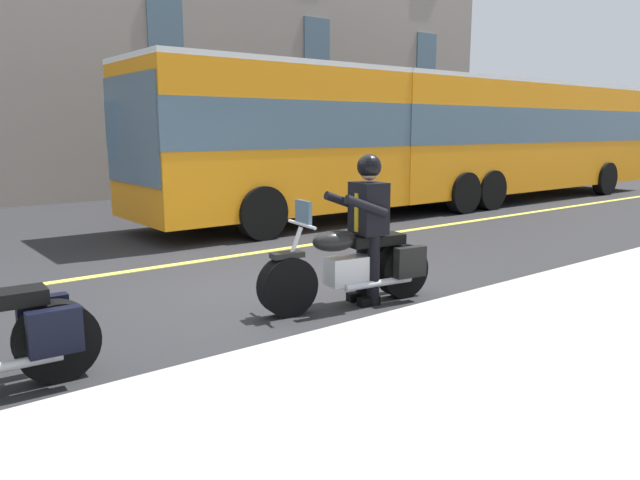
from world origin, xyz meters
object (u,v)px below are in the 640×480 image
object	(u,v)px
rider_main	(367,216)
bus_far	(364,135)
motorcycle_main	(353,267)
bus_near	(512,134)

from	to	relation	value
rider_main	bus_far	distance (m)	7.28
rider_main	bus_far	world-z (taller)	bus_far
motorcycle_main	bus_near	size ratio (longest dim) A/B	0.20
rider_main	motorcycle_main	bearing A→B (deg)	-7.73
motorcycle_main	bus_far	bearing A→B (deg)	-132.86
motorcycle_main	bus_far	world-z (taller)	bus_far
motorcycle_main	bus_far	distance (m)	7.48
motorcycle_main	bus_far	xyz separation A→B (m)	(-4.99, -5.38, 1.42)
bus_near	rider_main	bearing A→B (deg)	27.07
motorcycle_main	bus_near	xyz separation A→B (m)	(-10.73, -5.36, 1.42)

